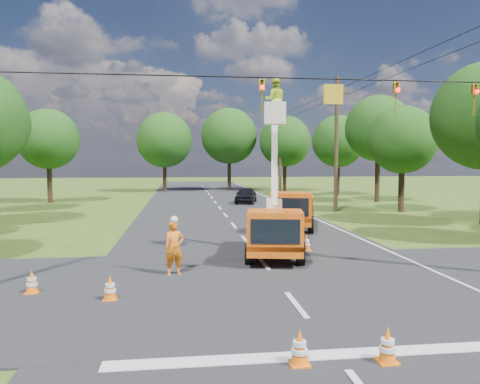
{
  "coord_description": "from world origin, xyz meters",
  "views": [
    {
      "loc": [
        -2.98,
        -11.84,
        3.88
      ],
      "look_at": [
        -0.71,
        6.33,
        2.6
      ],
      "focal_mm": 35.0,
      "sensor_mm": 36.0,
      "label": 1
    }
  ],
  "objects": [
    {
      "name": "ground",
      "position": [
        0.0,
        20.0,
        0.0
      ],
      "size": [
        140.0,
        140.0,
        0.0
      ],
      "primitive_type": "plane",
      "color": "#365218",
      "rests_on": "ground"
    },
    {
      "name": "road_main",
      "position": [
        0.0,
        20.0,
        0.0
      ],
      "size": [
        12.0,
        100.0,
        0.06
      ],
      "primitive_type": "cube",
      "color": "black",
      "rests_on": "ground"
    },
    {
      "name": "road_cross",
      "position": [
        0.0,
        2.0,
        0.0
      ],
      "size": [
        56.0,
        10.0,
        0.07
      ],
      "primitive_type": "cube",
      "color": "black",
      "rests_on": "ground"
    },
    {
      "name": "stop_bar",
      "position": [
        0.0,
        -3.2,
        0.0
      ],
      "size": [
        9.0,
        0.45,
        0.02
      ],
      "primitive_type": "cube",
      "color": "silver",
      "rests_on": "ground"
    },
    {
      "name": "edge_line",
      "position": [
        5.6,
        20.0,
        0.0
      ],
      "size": [
        0.12,
        90.0,
        0.02
      ],
      "primitive_type": "cube",
      "color": "silver",
      "rests_on": "ground"
    },
    {
      "name": "bucket_truck",
      "position": [
        0.69,
        6.38,
        1.54
      ],
      "size": [
        2.96,
        5.68,
        7.11
      ],
      "rotation": [
        0.0,
        0.0,
        -0.19
      ],
      "color": "#E55B10",
      "rests_on": "ground"
    },
    {
      "name": "second_truck",
      "position": [
        3.16,
        13.56,
        1.13
      ],
      "size": [
        3.63,
        6.14,
        2.17
      ],
      "rotation": [
        0.0,
        0.0,
        -0.28
      ],
      "color": "#E55B10",
      "rests_on": "ground"
    },
    {
      "name": "ground_worker",
      "position": [
        -3.24,
        3.75,
        0.93
      ],
      "size": [
        0.78,
        0.62,
        1.85
      ],
      "primitive_type": "imported",
      "rotation": [
        0.0,
        0.0,
        0.3
      ],
      "color": "#E04812",
      "rests_on": "ground"
    },
    {
      "name": "distant_car",
      "position": [
        2.67,
        29.17,
        0.71
      ],
      "size": [
        2.65,
        4.45,
        1.42
      ],
      "primitive_type": "imported",
      "rotation": [
        0.0,
        0.0,
        -0.25
      ],
      "color": "black",
      "rests_on": "ground"
    },
    {
      "name": "traffic_cone_0",
      "position": [
        -0.81,
        -3.51,
        0.36
      ],
      "size": [
        0.38,
        0.38,
        0.71
      ],
      "color": "orange",
      "rests_on": "ground"
    },
    {
      "name": "traffic_cone_1",
      "position": [
        0.87,
        -3.62,
        0.36
      ],
      "size": [
        0.38,
        0.38,
        0.71
      ],
      "color": "orange",
      "rests_on": "ground"
    },
    {
      "name": "traffic_cone_2",
      "position": [
        2.23,
        7.21,
        0.36
      ],
      "size": [
        0.38,
        0.38,
        0.71
      ],
      "color": "orange",
      "rests_on": "ground"
    },
    {
      "name": "traffic_cone_3",
      "position": [
        1.76,
        10.51,
        0.36
      ],
      "size": [
        0.38,
        0.38,
        0.71
      ],
      "color": "orange",
      "rests_on": "ground"
    },
    {
      "name": "traffic_cone_4",
      "position": [
        -4.95,
        1.09,
        0.36
      ],
      "size": [
        0.38,
        0.38,
        0.71
      ],
      "color": "orange",
      "rests_on": "ground"
    },
    {
      "name": "traffic_cone_5",
      "position": [
        -7.29,
        2.03,
        0.36
      ],
      "size": [
        0.38,
        0.38,
        0.71
      ],
      "color": "orange",
      "rests_on": "ground"
    },
    {
      "name": "traffic_cone_7",
      "position": [
        4.31,
        17.06,
        0.36
      ],
      "size": [
        0.38,
        0.38,
        0.71
      ],
      "color": "orange",
      "rests_on": "ground"
    },
    {
      "name": "pole_right_mid",
      "position": [
        8.5,
        22.0,
        5.11
      ],
      "size": [
        1.8,
        0.3,
        10.0
      ],
      "color": "#4C3823",
      "rests_on": "ground"
    },
    {
      "name": "pole_right_far",
      "position": [
        8.5,
        42.0,
        5.11
      ],
      "size": [
        1.8,
        0.3,
        10.0
      ],
      "color": "#4C3823",
      "rests_on": "ground"
    },
    {
      "name": "signal_span",
      "position": [
        2.23,
        1.99,
        5.88
      ],
      "size": [
        18.0,
        0.29,
        1.07
      ],
      "color": "black",
      "rests_on": "ground"
    },
    {
      "name": "tree_left_f",
      "position": [
        -14.8,
        32.0,
        5.69
      ],
      "size": [
        5.4,
        5.4,
        8.4
      ],
      "color": "#382616",
      "rests_on": "ground"
    },
    {
      "name": "tree_right_c",
      "position": [
        13.2,
        21.0,
        5.31
      ],
      "size": [
        5.0,
        5.0,
        7.83
      ],
      "color": "#382616",
      "rests_on": "ground"
    },
    {
      "name": "tree_right_d",
      "position": [
        14.8,
        29.0,
        6.68
      ],
      "size": [
        6.0,
        6.0,
        9.7
      ],
      "color": "#382616",
      "rests_on": "ground"
    },
    {
      "name": "tree_right_e",
      "position": [
        13.8,
        37.0,
        5.81
      ],
      "size": [
        5.6,
        5.6,
        8.63
      ],
      "color": "#382616",
      "rests_on": "ground"
    },
    {
      "name": "tree_far_a",
      "position": [
        -5.0,
        45.0,
        6.19
      ],
      "size": [
        6.6,
        6.6,
        9.5
      ],
      "color": "#382616",
      "rests_on": "ground"
    },
    {
      "name": "tree_far_b",
      "position": [
        3.0,
        47.0,
        6.81
      ],
      "size": [
        7.0,
        7.0,
        10.32
      ],
      "color": "#382616",
      "rests_on": "ground"
    },
    {
      "name": "tree_far_c",
      "position": [
        9.5,
        44.0,
        6.06
      ],
      "size": [
        6.2,
        6.2,
        9.18
      ],
      "color": "#382616",
      "rests_on": "ground"
    }
  ]
}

